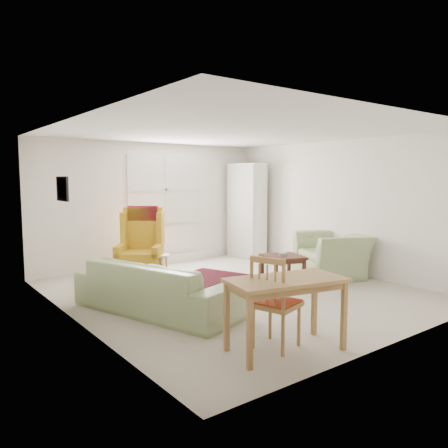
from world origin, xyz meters
TOP-DOWN VIEW (x-y plane):
  - room at (0.02, 0.21)m, footprint 5.04×5.54m
  - rug at (-0.47, 0.38)m, footprint 3.45×2.81m
  - sofa at (-1.48, -0.20)m, footprint 1.61×2.53m
  - armchair at (2.10, -0.21)m, footprint 1.44×1.52m
  - wingback_chair at (-0.83, 1.67)m, footprint 1.08×1.09m
  - coffee_table at (0.90, -0.14)m, footprint 0.77×0.77m
  - stool at (-0.51, 1.50)m, footprint 0.33×0.33m
  - cabinet at (2.10, 2.22)m, footprint 0.53×0.89m
  - desk at (-1.08, -2.18)m, footprint 1.31×0.84m
  - desk_chair at (-1.09, -2.06)m, footprint 0.54×0.54m

SIDE VIEW (x-z plane):
  - rug at x=-0.47m, z-range 0.00..0.03m
  - stool at x=-0.51m, z-range 0.00..0.44m
  - coffee_table at x=0.90m, z-range 0.00..0.50m
  - desk at x=-1.08m, z-range 0.00..0.76m
  - armchair at x=2.10m, z-range 0.00..0.94m
  - sofa at x=-1.48m, z-range 0.00..0.95m
  - desk_chair at x=-1.09m, z-range 0.00..0.99m
  - wingback_chair at x=-0.83m, z-range 0.00..1.30m
  - cabinet at x=2.10m, z-range 0.00..2.11m
  - room at x=0.02m, z-range 0.00..2.51m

